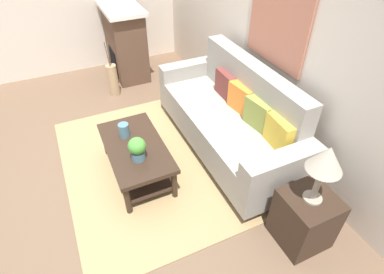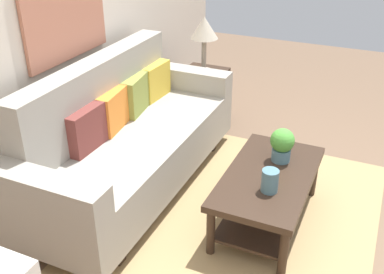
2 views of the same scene
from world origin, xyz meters
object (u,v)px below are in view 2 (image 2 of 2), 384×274
object	(u,v)px
framed_painting	(65,7)
throw_pillow_orange	(113,111)
throw_pillow_olive	(135,95)
potted_plant_tabletop	(282,144)
couch	(128,141)
coffee_table	(268,187)
tabletop_vase	(270,181)
table_lamp	(204,30)
side_table	(203,96)
throw_pillow_maroon	(86,129)
throw_pillow_mustard	(155,81)

from	to	relation	value
framed_painting	throw_pillow_orange	bearing A→B (deg)	-90.00
throw_pillow_olive	potted_plant_tabletop	size ratio (longest dim) A/B	1.37
couch	potted_plant_tabletop	bearing A→B (deg)	-79.88
throw_pillow_olive	potted_plant_tabletop	distance (m)	1.34
coffee_table	tabletop_vase	xyz separation A→B (m)	(-0.20, -0.05, 0.20)
couch	throw_pillow_olive	size ratio (longest dim) A/B	6.30
table_lamp	side_table	bearing A→B (deg)	0.00
throw_pillow_maroon	tabletop_vase	xyz separation A→B (m)	(0.15, -1.36, -0.17)
tabletop_vase	coffee_table	bearing A→B (deg)	15.01
tabletop_vase	framed_painting	distance (m)	1.96
throw_pillow_orange	throw_pillow_mustard	xyz separation A→B (m)	(0.71, 0.00, 0.00)
tabletop_vase	table_lamp	world-z (taller)	table_lamp
tabletop_vase	framed_painting	size ratio (longest dim) A/B	0.17
coffee_table	potted_plant_tabletop	distance (m)	0.34
couch	side_table	world-z (taller)	couch
potted_plant_tabletop	table_lamp	distance (m)	1.72
throw_pillow_mustard	throw_pillow_orange	bearing A→B (deg)	180.00
throw_pillow_orange	tabletop_vase	bearing A→B (deg)	-98.62
tabletop_vase	table_lamp	bearing A→B (deg)	35.61
throw_pillow_maroon	coffee_table	bearing A→B (deg)	-75.00
couch	table_lamp	xyz separation A→B (m)	(1.43, -0.06, 0.56)
throw_pillow_maroon	throw_pillow_olive	world-z (taller)	same
throw_pillow_olive	tabletop_vase	distance (m)	1.48
potted_plant_tabletop	throw_pillow_mustard	bearing A→B (deg)	69.57
side_table	framed_painting	xyz separation A→B (m)	(-1.43, 0.53, 1.18)
couch	coffee_table	distance (m)	1.19
potted_plant_tabletop	framed_painting	size ratio (longest dim) A/B	0.28
coffee_table	framed_painting	size ratio (longest dim) A/B	1.19
coffee_table	throw_pillow_orange	bearing A→B (deg)	89.77
table_lamp	potted_plant_tabletop	bearing A→B (deg)	-136.80
couch	throw_pillow_maroon	world-z (taller)	couch
throw_pillow_olive	throw_pillow_mustard	size ratio (longest dim) A/B	1.00
throw_pillow_mustard	potted_plant_tabletop	world-z (taller)	throw_pillow_mustard
throw_pillow_olive	framed_painting	world-z (taller)	framed_painting
coffee_table	potted_plant_tabletop	xyz separation A→B (m)	(0.22, -0.02, 0.26)
throw_pillow_maroon	coffee_table	distance (m)	1.40
couch	potted_plant_tabletop	xyz separation A→B (m)	(0.21, -1.20, 0.14)
couch	tabletop_vase	bearing A→B (deg)	-99.48
throw_pillow_olive	framed_painting	xyz separation A→B (m)	(-0.35, 0.34, 0.78)
couch	throw_pillow_orange	xyz separation A→B (m)	(0.00, 0.13, 0.25)
table_lamp	framed_painting	distance (m)	1.60
framed_painting	throw_pillow_maroon	bearing A→B (deg)	-136.14
throw_pillow_olive	coffee_table	world-z (taller)	throw_pillow_olive
potted_plant_tabletop	table_lamp	xyz separation A→B (m)	(1.22, 1.14, 0.42)
throw_pillow_olive	throw_pillow_orange	bearing A→B (deg)	180.00
framed_painting	tabletop_vase	bearing A→B (deg)	-96.91
tabletop_vase	framed_painting	bearing A→B (deg)	83.09
tabletop_vase	table_lamp	size ratio (longest dim) A/B	0.28
throw_pillow_mustard	side_table	size ratio (longest dim) A/B	0.64
coffee_table	potted_plant_tabletop	world-z (taller)	potted_plant_tabletop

